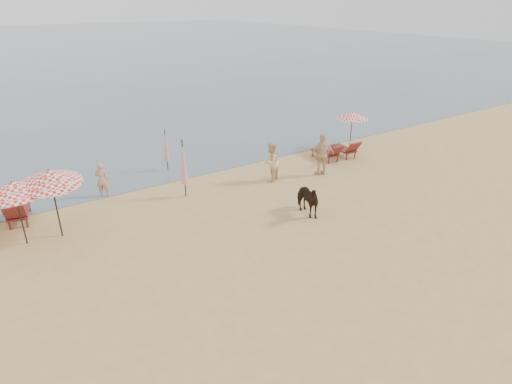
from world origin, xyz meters
TOP-DOWN VIEW (x-y plane):
  - ground at (0.00, 0.00)m, footprint 120.00×120.00m
  - sea at (0.00, 80.00)m, footprint 160.00×140.00m
  - lounger_cluster_right at (7.12, 8.18)m, footprint 1.96×1.89m
  - umbrella_open_left_a at (-7.42, 7.81)m, footprint 2.00×2.00m
  - umbrella_open_left_b at (-6.32, 7.70)m, footprint 2.01×2.05m
  - umbrella_open_right at (8.79, 8.93)m, footprint 1.71×1.71m
  - umbrella_closed_left at (-0.77, 11.47)m, footprint 0.25×0.25m
  - umbrella_closed_right at (-1.33, 8.28)m, footprint 0.30×0.30m
  - cow at (1.76, 4.25)m, footprint 0.84×1.58m
  - beachgoer_left at (-4.16, 10.18)m, footprint 0.65×0.58m
  - beachgoer_right_a at (2.58, 7.68)m, footprint 1.11×1.03m
  - beachgoer_right_b at (4.99, 6.99)m, footprint 1.25×0.82m

SIDE VIEW (x-z plane):
  - ground at x=0.00m, z-range 0.00..0.00m
  - sea at x=0.00m, z-range -0.03..0.03m
  - lounger_cluster_right at x=7.12m, z-range 0.13..0.79m
  - cow at x=1.76m, z-range 0.00..1.28m
  - beachgoer_left at x=-4.16m, z-range 0.00..1.50m
  - beachgoer_right_a at x=2.58m, z-range 0.00..1.83m
  - beachgoer_right_b at x=4.99m, z-range 0.00..1.97m
  - umbrella_closed_left at x=-0.77m, z-range 0.23..2.25m
  - umbrella_closed_right at x=-1.33m, z-range 0.28..2.76m
  - umbrella_open_right at x=8.79m, z-range 0.83..2.92m
  - umbrella_open_left_a at x=-7.42m, z-range 0.91..3.19m
  - umbrella_open_left_b at x=-6.32m, z-range 0.94..3.50m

